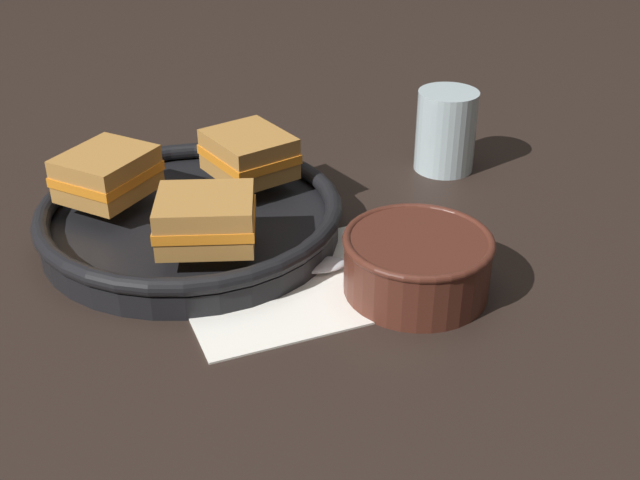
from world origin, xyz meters
The scene contains 9 objects.
ground_plane centered at (0.00, 0.00, 0.00)m, with size 4.00×4.00×0.00m, color black.
napkin centered at (-0.04, -0.03, 0.00)m, with size 0.21×0.19×0.00m.
soup_bowl centered at (0.07, -0.07, 0.03)m, with size 0.14×0.14×0.06m.
spoon centered at (-0.03, -0.02, 0.01)m, with size 0.15×0.03×0.01m.
skillet centered at (-0.11, 0.09, 0.02)m, with size 0.32×0.32×0.04m.
sandwich_near_left centered at (-0.11, 0.01, 0.07)m, with size 0.11×0.10×0.05m.
sandwich_near_right centered at (-0.04, 0.14, 0.07)m, with size 0.10×0.11×0.05m.
sandwich_far_left centered at (-0.19, 0.13, 0.07)m, with size 0.12×0.12×0.05m.
drinking_glass centered at (0.22, 0.17, 0.05)m, with size 0.07×0.07×0.10m.
Camera 1 is at (-0.20, -0.65, 0.42)m, focal length 45.00 mm.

